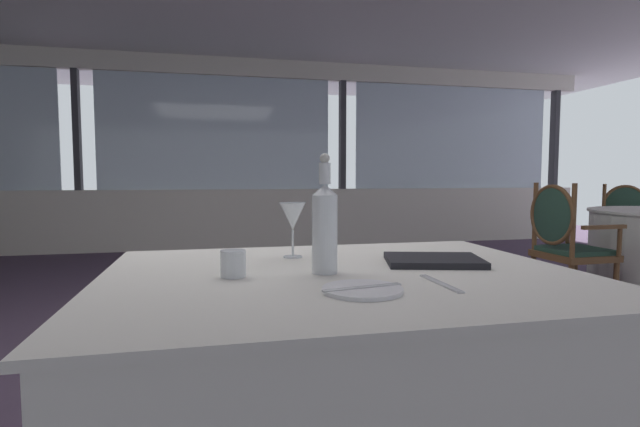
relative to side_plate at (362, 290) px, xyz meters
The scene contains 12 objects.
ground_plane 1.76m from the side_plate, 99.31° to the left, with size 15.08×15.08×0.00m, color #47384C.
window_wall_far 5.93m from the side_plate, 92.48° to the left, with size 11.59×0.14×2.70m.
foreground_table 0.45m from the side_plate, 85.01° to the left, with size 1.34×1.07×0.75m.
side_plate is the anchor object (origin of this frame).
butter_knife 0.01m from the side_plate, ahead, with size 0.20×0.02×0.00m, color silver.
dinner_fork 0.22m from the side_plate, ahead, with size 0.20×0.02×0.00m, color silver.
water_bottle 0.27m from the side_plate, 98.59° to the left, with size 0.07×0.07×0.34m.
wine_glass 0.54m from the side_plate, 98.85° to the left, with size 0.09×0.09×0.18m.
water_tumbler 0.38m from the side_plate, 140.31° to the left, with size 0.07×0.07×0.07m, color white.
menu_book 0.45m from the side_plate, 42.76° to the left, with size 0.29×0.21×0.02m, color black.
dining_chair_0_0 3.07m from the side_plate, 42.13° to the left, with size 0.48×0.55×0.98m.
dining_chair_0_2 4.88m from the side_plate, 38.18° to the left, with size 0.65×0.62×0.95m.
Camera 1 is at (-0.08, -2.62, 1.02)m, focal length 26.81 mm.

